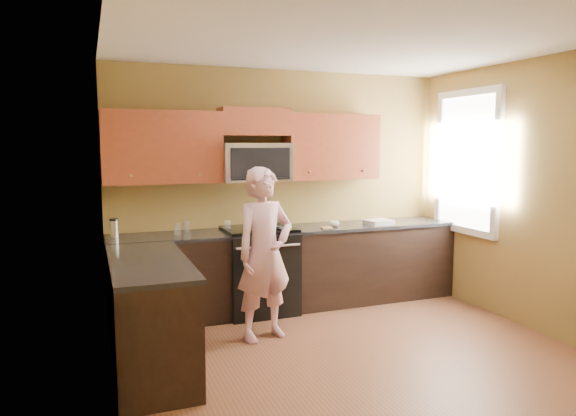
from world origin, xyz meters
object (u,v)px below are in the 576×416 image
woman (265,254)px  butter_tub (286,231)px  stove (259,270)px  microwave (255,181)px  frying_pan (271,231)px  travel_mug (114,237)px

woman → butter_tub: (0.46, 0.65, 0.10)m
butter_tub → stove: bearing=154.4°
butter_tub → microwave: bearing=136.5°
woman → frying_pan: size_ratio=3.25×
frying_pan → travel_mug: 1.60m
microwave → woman: microwave is taller
microwave → woman: size_ratio=0.46×
stove → microwave: 0.98m
stove → microwave: (0.00, 0.12, 0.97)m
woman → butter_tub: size_ratio=12.59×
butter_tub → travel_mug: size_ratio=0.69×
frying_pan → woman: bearing=-123.6°
stove → travel_mug: travel_mug is taller
woman → microwave: bearing=63.0°
stove → woman: (-0.19, -0.78, 0.35)m
frying_pan → butter_tub: bearing=21.5°
stove → travel_mug: bearing=175.4°
stove → microwave: size_ratio=1.25×
stove → travel_mug: (-1.50, 0.12, 0.45)m
stove → woman: 0.87m
microwave → butter_tub: microwave is taller
stove → butter_tub: 0.53m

